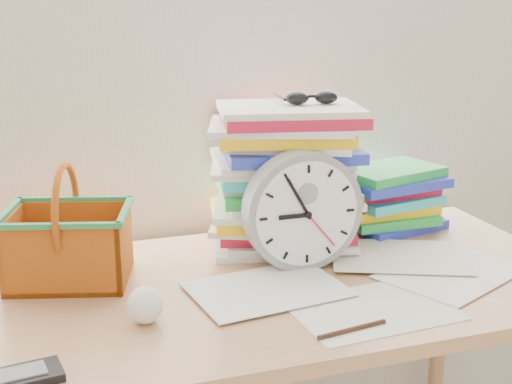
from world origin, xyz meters
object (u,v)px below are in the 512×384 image
object	(u,v)px
basket	(67,224)
calculator	(14,379)
desk	(265,314)
clock	(302,211)
paper_stack	(284,177)
book_stack	(388,198)

from	to	relation	value
basket	calculator	xyz separation A→B (m)	(-0.12, -0.40, -0.12)
desk	clock	xyz separation A→B (m)	(0.11, 0.05, 0.21)
paper_stack	calculator	distance (m)	0.80
desk	clock	bearing A→B (deg)	26.94
book_stack	calculator	size ratio (longest dim) A/B	1.88
basket	calculator	distance (m)	0.43
paper_stack	calculator	xyz separation A→B (m)	(-0.63, -0.46, -0.17)
desk	calculator	xyz separation A→B (m)	(-0.51, -0.26, 0.08)
basket	paper_stack	bearing A→B (deg)	22.63
basket	desk	bearing A→B (deg)	-4.18
paper_stack	clock	world-z (taller)	paper_stack
paper_stack	calculator	bearing A→B (deg)	-143.90
book_stack	paper_stack	bearing A→B (deg)	-173.99
paper_stack	basket	size ratio (longest dim) A/B	1.36
clock	calculator	xyz separation A→B (m)	(-0.62, -0.31, -0.13)
clock	book_stack	size ratio (longest dim) A/B	0.96
desk	basket	size ratio (longest dim) A/B	5.50
clock	book_stack	distance (m)	0.37
calculator	clock	bearing A→B (deg)	18.75
paper_stack	book_stack	size ratio (longest dim) A/B	1.24
basket	book_stack	bearing A→B (deg)	22.39
desk	clock	distance (m)	0.24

